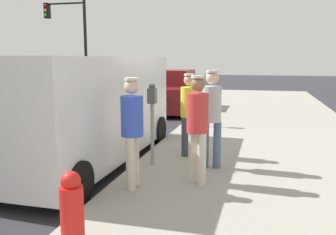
{
  "coord_description": "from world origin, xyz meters",
  "views": [
    {
      "loc": [
        3.24,
        -7.16,
        2.12
      ],
      "look_at": [
        1.65,
        -0.77,
        1.05
      ],
      "focal_mm": 39.13,
      "sensor_mm": 36.0,
      "label": 1
    }
  ],
  "objects_px": {
    "parking_meter_near": "(152,110)",
    "pedestrian_in_red": "(197,122)",
    "parked_van": "(83,107)",
    "parking_meter_far": "(192,91)",
    "pedestrian_in_blue": "(132,126)",
    "parked_sedan_ahead": "(170,92)",
    "pedestrian_in_yellow": "(189,109)",
    "pedestrian_in_gray": "(212,112)",
    "traffic_light_corner": "(71,32)",
    "fire_hydrant": "(72,213)"
  },
  "relations": [
    {
      "from": "parked_sedan_ahead",
      "to": "traffic_light_corner",
      "type": "distance_m",
      "value": 8.07
    },
    {
      "from": "parked_van",
      "to": "traffic_light_corner",
      "type": "height_order",
      "value": "traffic_light_corner"
    },
    {
      "from": "pedestrian_in_gray",
      "to": "traffic_light_corner",
      "type": "distance_m",
      "value": 15.13
    },
    {
      "from": "pedestrian_in_gray",
      "to": "fire_hydrant",
      "type": "height_order",
      "value": "pedestrian_in_gray"
    },
    {
      "from": "parking_meter_near",
      "to": "parked_sedan_ahead",
      "type": "xyz_separation_m",
      "value": [
        -1.57,
        7.94,
        -0.43
      ]
    },
    {
      "from": "parking_meter_far",
      "to": "parked_sedan_ahead",
      "type": "relative_size",
      "value": 0.35
    },
    {
      "from": "parked_sedan_ahead",
      "to": "pedestrian_in_yellow",
      "type": "bearing_deg",
      "value": -73.57
    },
    {
      "from": "parked_van",
      "to": "pedestrian_in_red",
      "type": "bearing_deg",
      "value": -22.76
    },
    {
      "from": "fire_hydrant",
      "to": "parked_sedan_ahead",
      "type": "bearing_deg",
      "value": 98.5
    },
    {
      "from": "pedestrian_in_yellow",
      "to": "traffic_light_corner",
      "type": "distance_m",
      "value": 14.23
    },
    {
      "from": "pedestrian_in_yellow",
      "to": "fire_hydrant",
      "type": "distance_m",
      "value": 4.08
    },
    {
      "from": "parked_sedan_ahead",
      "to": "pedestrian_in_gray",
      "type": "bearing_deg",
      "value": -71.37
    },
    {
      "from": "pedestrian_in_red",
      "to": "traffic_light_corner",
      "type": "bearing_deg",
      "value": 125.39
    },
    {
      "from": "parked_sedan_ahead",
      "to": "fire_hydrant",
      "type": "bearing_deg",
      "value": -81.5
    },
    {
      "from": "pedestrian_in_yellow",
      "to": "pedestrian_in_red",
      "type": "bearing_deg",
      "value": -74.73
    },
    {
      "from": "parking_meter_near",
      "to": "pedestrian_in_blue",
      "type": "relative_size",
      "value": 0.9
    },
    {
      "from": "parked_sedan_ahead",
      "to": "fire_hydrant",
      "type": "relative_size",
      "value": 5.12
    },
    {
      "from": "parking_meter_near",
      "to": "pedestrian_in_red",
      "type": "bearing_deg",
      "value": -40.02
    },
    {
      "from": "pedestrian_in_blue",
      "to": "pedestrian_in_red",
      "type": "height_order",
      "value": "pedestrian_in_red"
    },
    {
      "from": "parking_meter_near",
      "to": "parked_van",
      "type": "relative_size",
      "value": 0.29
    },
    {
      "from": "pedestrian_in_red",
      "to": "parked_van",
      "type": "relative_size",
      "value": 0.33
    },
    {
      "from": "pedestrian_in_blue",
      "to": "parked_sedan_ahead",
      "type": "relative_size",
      "value": 0.38
    },
    {
      "from": "pedestrian_in_yellow",
      "to": "parking_meter_near",
      "type": "bearing_deg",
      "value": -124.12
    },
    {
      "from": "parking_meter_near",
      "to": "parked_sedan_ahead",
      "type": "height_order",
      "value": "parking_meter_near"
    },
    {
      "from": "pedestrian_in_blue",
      "to": "parked_sedan_ahead",
      "type": "bearing_deg",
      "value": 100.03
    },
    {
      "from": "pedestrian_in_yellow",
      "to": "parked_van",
      "type": "distance_m",
      "value": 2.12
    },
    {
      "from": "pedestrian_in_yellow",
      "to": "pedestrian_in_gray",
      "type": "height_order",
      "value": "pedestrian_in_gray"
    },
    {
      "from": "parking_meter_far",
      "to": "fire_hydrant",
      "type": "height_order",
      "value": "parking_meter_far"
    },
    {
      "from": "parking_meter_far",
      "to": "pedestrian_in_blue",
      "type": "xyz_separation_m",
      "value": [
        0.06,
        -5.38,
        -0.07
      ]
    },
    {
      "from": "parking_meter_far",
      "to": "pedestrian_in_yellow",
      "type": "height_order",
      "value": "pedestrian_in_yellow"
    },
    {
      "from": "parked_van",
      "to": "parked_sedan_ahead",
      "type": "height_order",
      "value": "parked_van"
    },
    {
      "from": "pedestrian_in_yellow",
      "to": "traffic_light_corner",
      "type": "height_order",
      "value": "traffic_light_corner"
    },
    {
      "from": "parking_meter_near",
      "to": "parked_van",
      "type": "distance_m",
      "value": 1.52
    },
    {
      "from": "parking_meter_near",
      "to": "pedestrian_in_blue",
      "type": "bearing_deg",
      "value": -87.29
    },
    {
      "from": "pedestrian_in_yellow",
      "to": "pedestrian_in_blue",
      "type": "xyz_separation_m",
      "value": [
        -0.48,
        -2.06,
        0.01
      ]
    },
    {
      "from": "pedestrian_in_blue",
      "to": "traffic_light_corner",
      "type": "distance_m",
      "value": 15.64
    },
    {
      "from": "parking_meter_far",
      "to": "fire_hydrant",
      "type": "bearing_deg",
      "value": -89.22
    },
    {
      "from": "traffic_light_corner",
      "to": "fire_hydrant",
      "type": "relative_size",
      "value": 6.05
    },
    {
      "from": "pedestrian_in_blue",
      "to": "parked_van",
      "type": "xyz_separation_m",
      "value": [
        -1.56,
        1.49,
        0.04
      ]
    },
    {
      "from": "parking_meter_near",
      "to": "pedestrian_in_yellow",
      "type": "xyz_separation_m",
      "value": [
        0.54,
        0.79,
        -0.08
      ]
    },
    {
      "from": "parking_meter_far",
      "to": "pedestrian_in_blue",
      "type": "bearing_deg",
      "value": -89.36
    },
    {
      "from": "pedestrian_in_yellow",
      "to": "parked_van",
      "type": "bearing_deg",
      "value": -164.23
    },
    {
      "from": "pedestrian_in_yellow",
      "to": "pedestrian_in_blue",
      "type": "distance_m",
      "value": 2.12
    },
    {
      "from": "traffic_light_corner",
      "to": "pedestrian_in_gray",
      "type": "bearing_deg",
      "value": -52.31
    },
    {
      "from": "parking_meter_near",
      "to": "pedestrian_in_red",
      "type": "distance_m",
      "value": 1.28
    },
    {
      "from": "parked_van",
      "to": "pedestrian_in_blue",
      "type": "bearing_deg",
      "value": -43.64
    },
    {
      "from": "pedestrian_in_yellow",
      "to": "pedestrian_in_gray",
      "type": "distance_m",
      "value": 0.92
    },
    {
      "from": "fire_hydrant",
      "to": "pedestrian_in_yellow",
      "type": "bearing_deg",
      "value": 83.78
    },
    {
      "from": "pedestrian_in_gray",
      "to": "fire_hydrant",
      "type": "distance_m",
      "value": 3.48
    },
    {
      "from": "pedestrian_in_yellow",
      "to": "pedestrian_in_red",
      "type": "height_order",
      "value": "pedestrian_in_red"
    }
  ]
}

